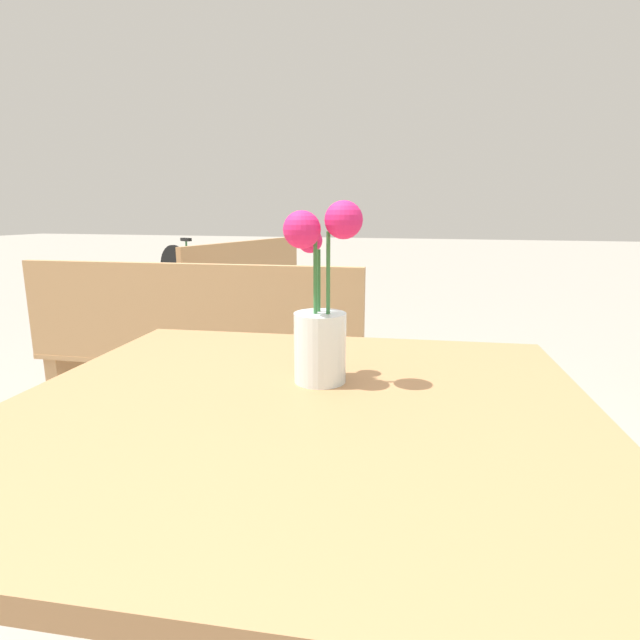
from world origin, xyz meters
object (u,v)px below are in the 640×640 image
table_front (299,456)px  bicycle (196,271)px  bench_middle (238,297)px  bench_near (198,356)px  flower_vase (320,318)px

table_front → bicycle: table_front is taller
table_front → bench_middle: bearing=116.9°
bench_near → bench_middle: size_ratio=0.99×
bench_near → flower_vase: bearing=-50.5°
flower_vase → bench_middle: size_ratio=0.22×
flower_vase → bench_middle: 2.75m
flower_vase → bench_near: (-0.80, 0.97, -0.41)m
flower_vase → bench_near: size_ratio=0.22×
flower_vase → bicycle: flower_vase is taller
table_front → bench_near: 1.35m
bench_middle → bicycle: size_ratio=1.03×
table_front → bicycle: bearing=121.1°
table_front → bench_near: bench_near is taller
flower_vase → bench_middle: flower_vase is taller
bench_near → bench_middle: (-0.48, 1.43, -0.00)m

